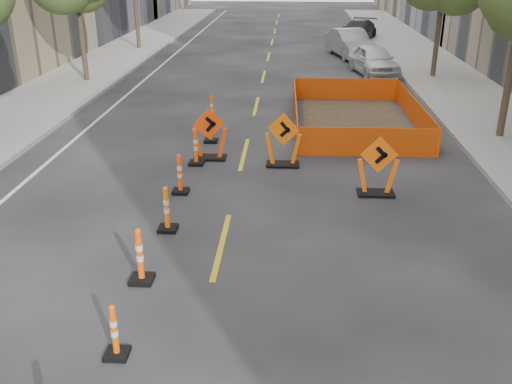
# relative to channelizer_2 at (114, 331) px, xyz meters

# --- Properties ---
(ground_plane) EXTENTS (140.00, 140.00, 0.00)m
(ground_plane) POSITION_rel_channelizer_2_xyz_m (1.19, -0.29, -0.47)
(ground_plane) COLOR black
(channelizer_2) EXTENTS (0.37, 0.37, 0.93)m
(channelizer_2) POSITION_rel_channelizer_2_xyz_m (0.00, 0.00, 0.00)
(channelizer_2) COLOR #E45509
(channelizer_2) RESTS_ON ground
(channelizer_3) EXTENTS (0.44, 0.44, 1.12)m
(channelizer_3) POSITION_rel_channelizer_2_xyz_m (-0.15, 2.17, 0.09)
(channelizer_3) COLOR #FF500A
(channelizer_3) RESTS_ON ground
(channelizer_4) EXTENTS (0.42, 0.42, 1.06)m
(channelizer_4) POSITION_rel_channelizer_2_xyz_m (-0.10, 4.35, 0.07)
(channelizer_4) COLOR #FF690A
(channelizer_4) RESTS_ON ground
(channelizer_5) EXTENTS (0.42, 0.42, 1.06)m
(channelizer_5) POSITION_rel_channelizer_2_xyz_m (-0.21, 6.52, 0.06)
(channelizer_5) COLOR #FF490A
(channelizer_5) RESTS_ON ground
(channelizer_6) EXTENTS (0.43, 0.43, 1.10)m
(channelizer_6) POSITION_rel_channelizer_2_xyz_m (-0.14, 8.69, 0.08)
(channelizer_6) COLOR #FF4E0A
(channelizer_6) RESTS_ON ground
(channelizer_7) EXTENTS (0.44, 0.44, 1.11)m
(channelizer_7) POSITION_rel_channelizer_2_xyz_m (-0.00, 10.86, 0.09)
(channelizer_7) COLOR #DA5809
(channelizer_7) RESTS_ON ground
(channelizer_8) EXTENTS (0.41, 0.41, 1.04)m
(channelizer_8) POSITION_rel_channelizer_2_xyz_m (-0.26, 13.04, 0.06)
(channelizer_8) COLOR #FF5C0A
(channelizer_8) RESTS_ON ground
(chevron_sign_left) EXTENTS (1.21, 0.97, 1.58)m
(chevron_sign_left) POSITION_rel_channelizer_2_xyz_m (0.20, 9.20, 0.33)
(chevron_sign_left) COLOR #FF460A
(chevron_sign_left) RESTS_ON ground
(chevron_sign_center) EXTENTS (1.22, 0.95, 1.60)m
(chevron_sign_center) POSITION_rel_channelizer_2_xyz_m (2.41, 8.73, 0.34)
(chevron_sign_center) COLOR #EB5F09
(chevron_sign_center) RESTS_ON ground
(chevron_sign_right) EXTENTS (1.09, 0.69, 1.58)m
(chevron_sign_right) POSITION_rel_channelizer_2_xyz_m (4.85, 6.71, 0.32)
(chevron_sign_right) COLOR #FF600A
(chevron_sign_right) RESTS_ON ground
(safety_fence) EXTENTS (4.40, 7.37, 0.91)m
(safety_fence) POSITION_rel_channelizer_2_xyz_m (4.93, 13.38, -0.01)
(safety_fence) COLOR #DB410B
(safety_fence) RESTS_ON ground
(parked_car_near) EXTENTS (2.51, 4.57, 1.47)m
(parked_car_near) POSITION_rel_channelizer_2_xyz_m (6.78, 22.60, 0.27)
(parked_car_near) COLOR silver
(parked_car_near) RESTS_ON ground
(parked_car_mid) EXTENTS (2.78, 5.11, 1.60)m
(parked_car_mid) POSITION_rel_channelizer_2_xyz_m (6.05, 27.91, 0.33)
(parked_car_mid) COLOR gray
(parked_car_mid) RESTS_ON ground
(parked_car_far) EXTENTS (3.39, 5.31, 1.43)m
(parked_car_far) POSITION_rel_channelizer_2_xyz_m (7.20, 34.59, 0.25)
(parked_car_far) COLOR black
(parked_car_far) RESTS_ON ground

